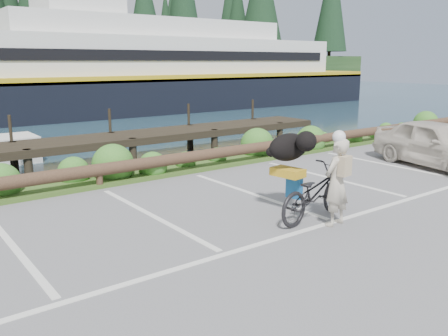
# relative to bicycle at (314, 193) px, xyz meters

# --- Properties ---
(ground) EXTENTS (72.00, 72.00, 0.00)m
(ground) POSITION_rel_bicycle_xyz_m (-2.40, 0.05, -0.53)
(ground) COLOR #5F5F62
(vegetation_strip) EXTENTS (34.00, 1.60, 0.10)m
(vegetation_strip) POSITION_rel_bicycle_xyz_m (-2.40, 5.35, -0.48)
(vegetation_strip) COLOR #3D5B21
(vegetation_strip) RESTS_ON ground
(log_rail) EXTENTS (32.00, 0.30, 0.60)m
(log_rail) POSITION_rel_bicycle_xyz_m (-2.40, 4.65, -0.53)
(log_rail) COLOR #443021
(log_rail) RESTS_ON ground
(bicycle) EXTENTS (2.09, 0.99, 1.06)m
(bicycle) POSITION_rel_bicycle_xyz_m (0.00, 0.00, 0.00)
(bicycle) COLOR black
(bicycle) RESTS_ON ground
(cyclist) EXTENTS (0.65, 0.48, 1.64)m
(cyclist) POSITION_rel_bicycle_xyz_m (0.07, -0.46, 0.29)
(cyclist) COLOR #BDB4A0
(cyclist) RESTS_ON ground
(dog) EXTENTS (0.60, 1.01, 0.55)m
(dog) POSITION_rel_bicycle_xyz_m (-0.09, 0.64, 0.80)
(dog) COLOR black
(dog) RESTS_ON bicycle
(parked_car) EXTENTS (2.40, 4.22, 1.35)m
(parked_car) POSITION_rel_bicycle_xyz_m (6.26, 1.04, 0.15)
(parked_car) COLOR beige
(parked_car) RESTS_ON ground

